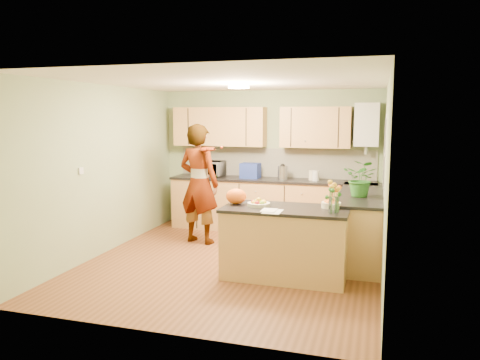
# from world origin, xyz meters

# --- Properties ---
(floor) EXTENTS (4.50, 4.50, 0.00)m
(floor) POSITION_xyz_m (0.00, 0.00, 0.00)
(floor) COLOR brown
(floor) RESTS_ON ground
(ceiling) EXTENTS (4.00, 4.50, 0.02)m
(ceiling) POSITION_xyz_m (0.00, 0.00, 2.50)
(ceiling) COLOR white
(ceiling) RESTS_ON wall_back
(wall_back) EXTENTS (4.00, 0.02, 2.50)m
(wall_back) POSITION_xyz_m (0.00, 2.25, 1.25)
(wall_back) COLOR gray
(wall_back) RESTS_ON floor
(wall_front) EXTENTS (4.00, 0.02, 2.50)m
(wall_front) POSITION_xyz_m (0.00, -2.25, 1.25)
(wall_front) COLOR gray
(wall_front) RESTS_ON floor
(wall_left) EXTENTS (0.02, 4.50, 2.50)m
(wall_left) POSITION_xyz_m (-2.00, 0.00, 1.25)
(wall_left) COLOR gray
(wall_left) RESTS_ON floor
(wall_right) EXTENTS (0.02, 4.50, 2.50)m
(wall_right) POSITION_xyz_m (2.00, 0.00, 1.25)
(wall_right) COLOR gray
(wall_right) RESTS_ON floor
(back_counter) EXTENTS (3.64, 0.62, 0.94)m
(back_counter) POSITION_xyz_m (0.10, 1.95, 0.47)
(back_counter) COLOR #AA8144
(back_counter) RESTS_ON floor
(right_counter) EXTENTS (0.62, 2.24, 0.94)m
(right_counter) POSITION_xyz_m (1.70, 0.85, 0.47)
(right_counter) COLOR #AA8144
(right_counter) RESTS_ON floor
(splashback) EXTENTS (3.60, 0.02, 0.52)m
(splashback) POSITION_xyz_m (0.10, 2.23, 1.20)
(splashback) COLOR white
(splashback) RESTS_ON back_counter
(upper_cabinets) EXTENTS (3.20, 0.34, 0.70)m
(upper_cabinets) POSITION_xyz_m (-0.18, 2.08, 1.85)
(upper_cabinets) COLOR #AA8144
(upper_cabinets) RESTS_ON wall_back
(boiler) EXTENTS (0.40, 0.30, 0.86)m
(boiler) POSITION_xyz_m (1.70, 2.09, 1.90)
(boiler) COLOR silver
(boiler) RESTS_ON wall_back
(window_right) EXTENTS (0.01, 1.30, 1.05)m
(window_right) POSITION_xyz_m (1.99, 0.60, 1.55)
(window_right) COLOR silver
(window_right) RESTS_ON wall_right
(light_switch) EXTENTS (0.02, 0.09, 0.09)m
(light_switch) POSITION_xyz_m (-1.99, -0.60, 1.30)
(light_switch) COLOR silver
(light_switch) RESTS_ON wall_left
(ceiling_lamp) EXTENTS (0.30, 0.30, 0.07)m
(ceiling_lamp) POSITION_xyz_m (0.00, 0.30, 2.46)
(ceiling_lamp) COLOR #FFEABF
(ceiling_lamp) RESTS_ON ceiling
(peninsula_island) EXTENTS (1.57, 0.81, 0.90)m
(peninsula_island) POSITION_xyz_m (0.82, -0.36, 0.45)
(peninsula_island) COLOR #AA8144
(peninsula_island) RESTS_ON floor
(fruit_dish) EXTENTS (0.29, 0.29, 0.10)m
(fruit_dish) POSITION_xyz_m (0.47, -0.36, 0.94)
(fruit_dish) COLOR beige
(fruit_dish) RESTS_ON peninsula_island
(orange_bowl) EXTENTS (0.24, 0.24, 0.14)m
(orange_bowl) POSITION_xyz_m (1.37, -0.21, 0.96)
(orange_bowl) COLOR beige
(orange_bowl) RESTS_ON peninsula_island
(flower_vase) EXTENTS (0.23, 0.23, 0.43)m
(flower_vase) POSITION_xyz_m (1.42, -0.54, 1.19)
(flower_vase) COLOR silver
(flower_vase) RESTS_ON peninsula_island
(orange_bag) EXTENTS (0.27, 0.23, 0.20)m
(orange_bag) POSITION_xyz_m (0.15, -0.31, 1.00)
(orange_bag) COLOR orange
(orange_bag) RESTS_ON peninsula_island
(papers) EXTENTS (0.21, 0.29, 0.01)m
(papers) POSITION_xyz_m (0.72, -0.66, 0.91)
(papers) COLOR white
(papers) RESTS_ON peninsula_island
(violinist) EXTENTS (0.79, 0.60, 1.92)m
(violinist) POSITION_xyz_m (-0.84, 0.87, 0.96)
(violinist) COLOR #ECB790
(violinist) RESTS_ON floor
(violin) EXTENTS (0.61, 0.53, 0.15)m
(violin) POSITION_xyz_m (-0.64, 0.65, 1.54)
(violin) COLOR #4C1404
(violin) RESTS_ON violinist
(microwave) EXTENTS (0.53, 0.38, 0.28)m
(microwave) POSITION_xyz_m (-1.06, 1.98, 1.08)
(microwave) COLOR silver
(microwave) RESTS_ON back_counter
(blue_box) EXTENTS (0.35, 0.27, 0.27)m
(blue_box) POSITION_xyz_m (-0.28, 1.96, 1.07)
(blue_box) COLOR navy
(blue_box) RESTS_ON back_counter
(kettle) EXTENTS (0.17, 0.17, 0.32)m
(kettle) POSITION_xyz_m (0.31, 1.94, 1.07)
(kettle) COLOR #AFAEB3
(kettle) RESTS_ON back_counter
(jar_cream) EXTENTS (0.13, 0.13, 0.17)m
(jar_cream) POSITION_xyz_m (0.81, 2.00, 1.02)
(jar_cream) COLOR beige
(jar_cream) RESTS_ON back_counter
(jar_white) EXTENTS (0.15, 0.15, 0.18)m
(jar_white) POSITION_xyz_m (0.89, 1.92, 1.03)
(jar_white) COLOR silver
(jar_white) RESTS_ON back_counter
(potted_plant) EXTENTS (0.56, 0.53, 0.51)m
(potted_plant) POSITION_xyz_m (1.70, 0.50, 1.19)
(potted_plant) COLOR #286822
(potted_plant) RESTS_ON right_counter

